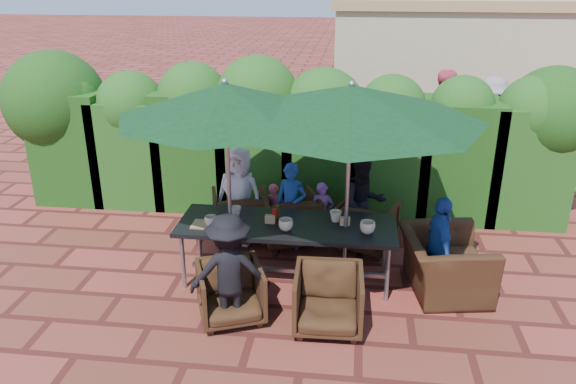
# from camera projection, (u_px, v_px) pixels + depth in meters

# --- Properties ---
(ground) EXTENTS (80.00, 80.00, 0.00)m
(ground) POSITION_uv_depth(u_px,v_px,m) (268.00, 280.00, 6.88)
(ground) COLOR maroon
(ground) RESTS_ON ground
(dining_table) EXTENTS (2.58, 0.90, 0.75)m
(dining_table) POSITION_uv_depth(u_px,v_px,m) (287.00, 229.00, 6.67)
(dining_table) COLOR black
(dining_table) RESTS_ON ground
(umbrella_left) EXTENTS (2.48, 2.48, 2.46)m
(umbrella_left) POSITION_uv_depth(u_px,v_px,m) (225.00, 101.00, 6.14)
(umbrella_left) COLOR gray
(umbrella_left) RESTS_ON ground
(umbrella_right) EXTENTS (2.94, 2.94, 2.46)m
(umbrella_right) POSITION_uv_depth(u_px,v_px,m) (351.00, 103.00, 6.03)
(umbrella_right) COLOR gray
(umbrella_right) RESTS_ON ground
(chair_far_left) EXTENTS (0.91, 0.88, 0.77)m
(chair_far_left) POSITION_uv_depth(u_px,v_px,m) (240.00, 213.00, 7.82)
(chair_far_left) COLOR black
(chair_far_left) RESTS_ON ground
(chair_far_mid) EXTENTS (0.96, 0.94, 0.78)m
(chair_far_mid) POSITION_uv_depth(u_px,v_px,m) (290.00, 216.00, 7.73)
(chair_far_mid) COLOR black
(chair_far_mid) RESTS_ON ground
(chair_far_right) EXTENTS (0.89, 0.87, 0.73)m
(chair_far_right) POSITION_uv_depth(u_px,v_px,m) (367.00, 223.00, 7.58)
(chair_far_right) COLOR black
(chair_far_right) RESTS_ON ground
(chair_near_left) EXTENTS (0.86, 0.84, 0.69)m
(chair_near_left) POSITION_uv_depth(u_px,v_px,m) (231.00, 290.00, 6.03)
(chair_near_left) COLOR black
(chair_near_left) RESTS_ON ground
(chair_near_right) EXTENTS (0.73, 0.69, 0.73)m
(chair_near_right) POSITION_uv_depth(u_px,v_px,m) (328.00, 297.00, 5.86)
(chair_near_right) COLOR black
(chair_near_right) RESTS_ON ground
(chair_end_right) EXTENTS (0.86, 1.17, 0.94)m
(chair_end_right) POSITION_uv_depth(u_px,v_px,m) (445.00, 255.00, 6.51)
(chair_end_right) COLOR black
(chair_end_right) RESTS_ON ground
(adult_far_left) EXTENTS (0.74, 0.53, 1.36)m
(adult_far_left) POSITION_uv_depth(u_px,v_px,m) (239.00, 195.00, 7.65)
(adult_far_left) COLOR silver
(adult_far_left) RESTS_ON ground
(adult_far_mid) EXTENTS (0.50, 0.44, 1.19)m
(adult_far_mid) POSITION_uv_depth(u_px,v_px,m) (291.00, 206.00, 7.52)
(adult_far_mid) COLOR #1C4699
(adult_far_mid) RESTS_ON ground
(adult_far_right) EXTENTS (0.70, 0.56, 1.28)m
(adult_far_right) POSITION_uv_depth(u_px,v_px,m) (363.00, 204.00, 7.49)
(adult_far_right) COLOR black
(adult_far_right) RESTS_ON ground
(adult_near_left) EXTENTS (0.89, 0.57, 1.28)m
(adult_near_left) POSITION_uv_depth(u_px,v_px,m) (229.00, 272.00, 5.80)
(adult_near_left) COLOR black
(adult_near_left) RESTS_ON ground
(adult_end_right) EXTENTS (0.45, 0.74, 1.19)m
(adult_end_right) POSITION_uv_depth(u_px,v_px,m) (439.00, 246.00, 6.44)
(adult_end_right) COLOR #1C4699
(adult_end_right) RESTS_ON ground
(child_left) EXTENTS (0.30, 0.26, 0.80)m
(child_left) POSITION_uv_depth(u_px,v_px,m) (274.00, 211.00, 7.85)
(child_left) COLOR #E45067
(child_left) RESTS_ON ground
(child_right) EXTENTS (0.35, 0.30, 0.89)m
(child_right) POSITION_uv_depth(u_px,v_px,m) (322.00, 214.00, 7.64)
(child_right) COLOR #A252B2
(child_right) RESTS_ON ground
(pedestrian_a) EXTENTS (1.53, 0.87, 1.55)m
(pedestrian_a) POSITION_uv_depth(u_px,v_px,m) (407.00, 132.00, 10.24)
(pedestrian_a) COLOR green
(pedestrian_a) RESTS_ON ground
(pedestrian_b) EXTENTS (1.01, 0.75, 1.88)m
(pedestrian_b) POSITION_uv_depth(u_px,v_px,m) (440.00, 120.00, 10.41)
(pedestrian_b) COLOR #E45067
(pedestrian_b) RESTS_ON ground
(pedestrian_c) EXTENTS (1.25, 1.10, 1.80)m
(pedestrian_c) POSITION_uv_depth(u_px,v_px,m) (489.00, 127.00, 10.12)
(pedestrian_c) COLOR gray
(pedestrian_c) RESTS_ON ground
(cup_a) EXTENTS (0.15, 0.15, 0.12)m
(cup_a) POSITION_uv_depth(u_px,v_px,m) (211.00, 221.00, 6.57)
(cup_a) COLOR beige
(cup_a) RESTS_ON dining_table
(cup_b) EXTENTS (0.13, 0.13, 0.12)m
(cup_b) POSITION_uv_depth(u_px,v_px,m) (236.00, 211.00, 6.83)
(cup_b) COLOR beige
(cup_b) RESTS_ON dining_table
(cup_c) EXTENTS (0.17, 0.17, 0.14)m
(cup_c) POSITION_uv_depth(u_px,v_px,m) (286.00, 225.00, 6.46)
(cup_c) COLOR beige
(cup_c) RESTS_ON dining_table
(cup_d) EXTENTS (0.14, 0.14, 0.13)m
(cup_d) POSITION_uv_depth(u_px,v_px,m) (336.00, 216.00, 6.68)
(cup_d) COLOR beige
(cup_d) RESTS_ON dining_table
(cup_e) EXTENTS (0.18, 0.18, 0.14)m
(cup_e) POSITION_uv_depth(u_px,v_px,m) (367.00, 227.00, 6.38)
(cup_e) COLOR beige
(cup_e) RESTS_ON dining_table
(ketchup_bottle) EXTENTS (0.04, 0.04, 0.17)m
(ketchup_bottle) POSITION_uv_depth(u_px,v_px,m) (274.00, 216.00, 6.65)
(ketchup_bottle) COLOR #B20C0A
(ketchup_bottle) RESTS_ON dining_table
(sauce_bottle) EXTENTS (0.04, 0.04, 0.17)m
(sauce_bottle) POSITION_uv_depth(u_px,v_px,m) (277.00, 212.00, 6.74)
(sauce_bottle) COLOR #4C230C
(sauce_bottle) RESTS_ON dining_table
(serving_tray) EXTENTS (0.35, 0.25, 0.02)m
(serving_tray) POSITION_uv_depth(u_px,v_px,m) (207.00, 225.00, 6.60)
(serving_tray) COLOR #A07A4D
(serving_tray) RESTS_ON dining_table
(number_block_left) EXTENTS (0.12, 0.06, 0.10)m
(number_block_left) POSITION_uv_depth(u_px,v_px,m) (270.00, 219.00, 6.64)
(number_block_left) COLOR tan
(number_block_left) RESTS_ON dining_table
(number_block_right) EXTENTS (0.12, 0.06, 0.10)m
(number_block_right) POSITION_uv_depth(u_px,v_px,m) (345.00, 221.00, 6.59)
(number_block_right) COLOR tan
(number_block_right) RESTS_ON dining_table
(hedge_wall) EXTENTS (9.10, 1.60, 2.40)m
(hedge_wall) POSITION_uv_depth(u_px,v_px,m) (279.00, 129.00, 8.57)
(hedge_wall) COLOR #17390F
(hedge_wall) RESTS_ON ground
(building) EXTENTS (6.20, 3.08, 3.20)m
(building) POSITION_uv_depth(u_px,v_px,m) (474.00, 64.00, 12.33)
(building) COLOR #C5BB92
(building) RESTS_ON ground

